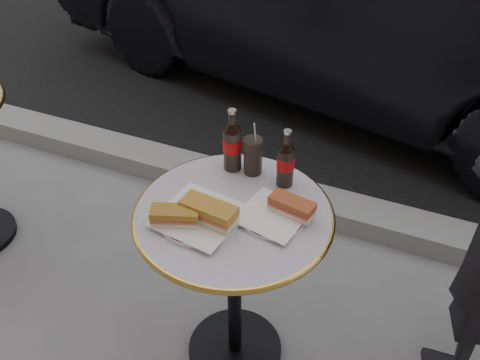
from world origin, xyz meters
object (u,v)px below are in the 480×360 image
at_px(bistro_table, 234,290).
at_px(cola_bottle_right, 286,158).
at_px(cola_glass, 253,156).
at_px(cola_bottle_left, 232,140).
at_px(plate_right, 273,217).
at_px(plate_left, 199,218).

height_order(bistro_table, cola_bottle_right, cola_bottle_right).
bearing_deg(cola_glass, cola_bottle_left, -175.80).
bearing_deg(plate_right, plate_left, -155.16).
distance_m(bistro_table, cola_bottle_left, 0.53).
bearing_deg(plate_left, plate_right, 24.84).
relative_size(cola_bottle_right, cola_glass, 1.58).
bearing_deg(cola_glass, cola_bottle_right, -9.02).
distance_m(cola_bottle_left, cola_glass, 0.09).
bearing_deg(plate_right, cola_bottle_right, 97.48).
height_order(plate_left, plate_right, plate_left).
height_order(bistro_table, plate_right, plate_right).
xyz_separation_m(cola_bottle_right, cola_glass, (-0.12, 0.02, -0.04)).
distance_m(bistro_table, cola_bottle_right, 0.52).
bearing_deg(plate_left, cola_bottle_left, 92.39).
xyz_separation_m(plate_left, cola_bottle_right, (0.18, 0.26, 0.10)).
bearing_deg(cola_bottle_right, cola_glass, 170.98).
relative_size(plate_right, cola_bottle_right, 0.96).
bearing_deg(cola_bottle_right, plate_left, -124.12).
distance_m(cola_bottle_right, cola_glass, 0.13).
xyz_separation_m(cola_bottle_left, cola_bottle_right, (0.19, -0.01, -0.01)).
bearing_deg(cola_bottle_left, cola_bottle_right, -4.09).
xyz_separation_m(bistro_table, plate_right, (0.12, 0.02, 0.37)).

